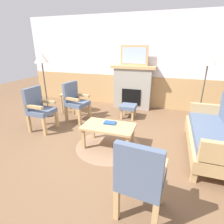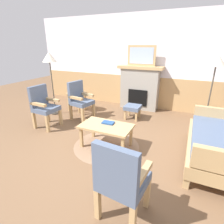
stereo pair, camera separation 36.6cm
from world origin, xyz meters
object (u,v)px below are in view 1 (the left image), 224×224
at_px(fireplace, 133,87).
at_px(armchair_front_left, 140,177).
at_px(couch, 214,134).
at_px(floor_lamp_by_couch, 208,64).
at_px(armchair_near_fireplace, 39,107).
at_px(coffee_table, 109,128).
at_px(floor_lamp_by_chairs, 42,62).
at_px(book_on_table, 110,123).
at_px(armchair_by_window_left, 75,100).
at_px(side_table, 70,97).
at_px(footstool, 128,108).
at_px(framed_picture, 134,55).

xyz_separation_m(fireplace, armchair_front_left, (0.89, -3.72, -0.11)).
relative_size(couch, floor_lamp_by_couch, 1.07).
distance_m(fireplace, armchair_near_fireplace, 2.76).
distance_m(coffee_table, floor_lamp_by_chairs, 2.56).
bearing_deg(book_on_table, armchair_near_fireplace, 175.86).
bearing_deg(floor_lamp_by_chairs, armchair_front_left, -38.01).
height_order(armchair_near_fireplace, floor_lamp_by_chairs, floor_lamp_by_chairs).
xyz_separation_m(armchair_by_window_left, armchair_front_left, (2.06, -2.29, 0.00)).
relative_size(fireplace, side_table, 2.36).
xyz_separation_m(fireplace, floor_lamp_by_couch, (1.81, -0.74, 0.80)).
bearing_deg(footstool, floor_lamp_by_chairs, -165.26).
distance_m(framed_picture, book_on_table, 2.57).
bearing_deg(floor_lamp_by_couch, fireplace, 157.77).
height_order(armchair_by_window_left, armchair_front_left, same).
bearing_deg(footstool, framed_picture, 95.62).
relative_size(framed_picture, coffee_table, 0.83).
xyz_separation_m(fireplace, armchair_near_fireplace, (-1.66, -2.20, -0.11)).
xyz_separation_m(couch, book_on_table, (-1.83, -0.24, 0.06)).
distance_m(footstool, armchair_front_left, 2.96).
relative_size(framed_picture, footstool, 2.00).
bearing_deg(side_table, armchair_front_left, -47.88).
distance_m(couch, book_on_table, 1.84).
bearing_deg(fireplace, book_on_table, -88.37).
distance_m(armchair_by_window_left, floor_lamp_by_couch, 3.20).
distance_m(coffee_table, book_on_table, 0.11).
bearing_deg(footstool, side_table, -177.58).
bearing_deg(floor_lamp_by_chairs, armchair_by_window_left, 0.23).
bearing_deg(side_table, armchair_by_window_left, -47.64).
bearing_deg(armchair_front_left, book_on_table, 120.45).
height_order(armchair_front_left, floor_lamp_by_chairs, floor_lamp_by_chairs).
distance_m(coffee_table, side_table, 2.24).
bearing_deg(book_on_table, couch, 7.34).
height_order(couch, floor_lamp_by_chairs, floor_lamp_by_chairs).
height_order(book_on_table, floor_lamp_by_couch, floor_lamp_by_couch).
xyz_separation_m(side_table, floor_lamp_by_couch, (3.43, 0.21, 1.02)).
relative_size(armchair_front_left, side_table, 1.78).
bearing_deg(side_table, fireplace, 30.42).
height_order(framed_picture, book_on_table, framed_picture).
bearing_deg(side_table, armchair_near_fireplace, -91.94).
bearing_deg(armchair_near_fireplace, floor_lamp_by_chairs, 116.18).
distance_m(book_on_table, footstool, 1.46).
distance_m(book_on_table, armchair_by_window_left, 1.53).
relative_size(fireplace, book_on_table, 5.79).
distance_m(coffee_table, footstool, 1.54).
bearing_deg(floor_lamp_by_chairs, book_on_table, -22.91).
xyz_separation_m(armchair_by_window_left, floor_lamp_by_couch, (2.99, 0.69, 0.91)).
relative_size(armchair_near_fireplace, side_table, 1.78).
bearing_deg(fireplace, framed_picture, 90.00).
xyz_separation_m(coffee_table, footstool, (0.01, 1.54, -0.10)).
bearing_deg(side_table, couch, -17.98).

